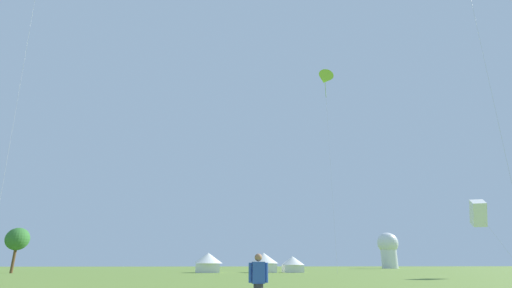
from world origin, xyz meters
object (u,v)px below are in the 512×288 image
at_px(kite_lime_delta, 325,79).
at_px(tree_distant_left, 17,239).
at_px(person_spectator, 258,286).
at_px(observatory_dome, 388,248).
at_px(kite_white_box, 478,213).
at_px(festival_tent_center, 264,262).
at_px(festival_tent_right, 208,262).
at_px(festival_tent_left, 293,263).

xyz_separation_m(kite_lime_delta, tree_distant_left, (-49.73, 10.20, -26.49)).
bearing_deg(person_spectator, observatory_dome, 62.90).
bearing_deg(observatory_dome, kite_lime_delta, -121.37).
distance_m(kite_white_box, observatory_dome, 79.58).
bearing_deg(festival_tent_center, festival_tent_right, 180.00).
xyz_separation_m(kite_white_box, tree_distant_left, (-61.33, 26.31, -1.68)).
bearing_deg(festival_tent_right, festival_tent_left, 0.00).
bearing_deg(festival_tent_right, observatory_dome, 41.55).
bearing_deg(person_spectator, kite_white_box, 44.54).
bearing_deg(festival_tent_left, festival_tent_center, 180.00).
height_order(kite_white_box, person_spectator, kite_white_box).
height_order(festival_tent_left, observatory_dome, observatory_dome).
distance_m(festival_tent_left, observatory_dome, 63.83).
relative_size(kite_lime_delta, festival_tent_center, 6.71).
relative_size(festival_tent_right, observatory_dome, 0.46).
height_order(festival_tent_right, festival_tent_left, festival_tent_right).
relative_size(kite_white_box, kite_lime_delta, 0.25).
distance_m(kite_lime_delta, festival_tent_right, 36.94).
bearing_deg(observatory_dome, tree_distant_left, -150.17).
bearing_deg(festival_tent_left, kite_lime_delta, -67.40).
bearing_deg(observatory_dome, festival_tent_center, -133.06).
xyz_separation_m(kite_white_box, kite_lime_delta, (-11.60, 16.11, 24.80)).
bearing_deg(festival_tent_left, tree_distant_left, -179.51).
distance_m(festival_tent_right, festival_tent_left, 14.52).
height_order(kite_white_box, festival_tent_left, kite_white_box).
height_order(festival_tent_center, tree_distant_left, tree_distant_left).
relative_size(festival_tent_right, tree_distant_left, 0.70).
xyz_separation_m(kite_lime_delta, festival_tent_center, (-9.44, 10.59, -29.90)).
bearing_deg(person_spectator, festival_tent_center, 82.47).
distance_m(kite_lime_delta, festival_tent_left, 32.31).
bearing_deg(kite_lime_delta, person_spectator, -110.76).
height_order(kite_white_box, kite_lime_delta, kite_lime_delta).
distance_m(festival_tent_right, festival_tent_center, 9.48).
bearing_deg(observatory_dome, festival_tent_right, -138.45).
relative_size(kite_lime_delta, observatory_dome, 3.07).
distance_m(festival_tent_center, festival_tent_left, 5.05).
height_order(festival_tent_right, tree_distant_left, tree_distant_left).
xyz_separation_m(festival_tent_right, festival_tent_left, (14.52, 0.00, -0.30)).
bearing_deg(kite_white_box, kite_lime_delta, 125.76).
xyz_separation_m(kite_white_box, festival_tent_right, (-30.53, 26.70, -5.11)).
relative_size(festival_tent_center, observatory_dome, 0.46).
bearing_deg(festival_tent_center, person_spectator, -97.53).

